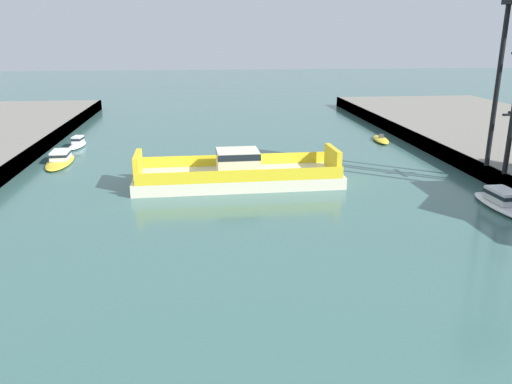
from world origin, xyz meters
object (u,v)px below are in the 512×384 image
at_px(moored_boat_mid_right, 381,139).
at_px(chain_ferry, 238,174).
at_px(moored_boat_far_right, 60,158).
at_px(moored_boat_far_left, 505,203).
at_px(moored_boat_upstream_a, 78,143).

bearing_deg(moored_boat_mid_right, chain_ferry, -138.23).
bearing_deg(chain_ferry, moored_boat_far_right, 150.91).
bearing_deg(chain_ferry, moored_boat_far_left, -24.57).
bearing_deg(moored_boat_far_right, chain_ferry, -29.09).
xyz_separation_m(moored_boat_far_left, moored_boat_far_right, (-40.21, 20.27, -0.09)).
bearing_deg(moored_boat_upstream_a, moored_boat_mid_right, -0.81).
bearing_deg(moored_boat_far_left, moored_boat_far_right, 153.24).
bearing_deg(moored_boat_far_left, chain_ferry, 155.43).
height_order(moored_boat_mid_right, moored_boat_far_right, moored_boat_far_right).
height_order(moored_boat_far_left, moored_boat_far_right, moored_boat_far_left).
height_order(moored_boat_far_left, moored_boat_upstream_a, moored_boat_far_left).
height_order(moored_boat_mid_right, moored_boat_far_left, moored_boat_far_left).
relative_size(moored_boat_far_left, moored_boat_upstream_a, 1.62).
bearing_deg(chain_ferry, moored_boat_mid_right, 41.77).
distance_m(moored_boat_far_left, moored_boat_upstream_a, 49.26).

